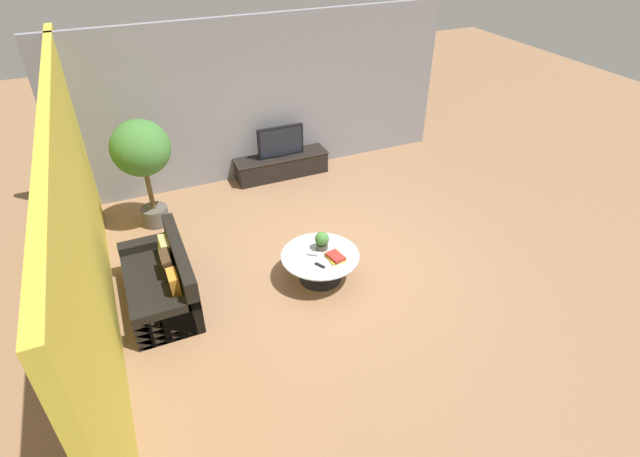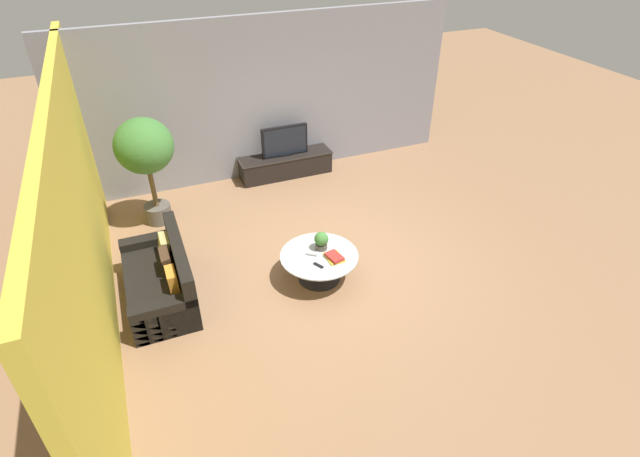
# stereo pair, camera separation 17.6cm
# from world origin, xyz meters

# --- Properties ---
(ground_plane) EXTENTS (24.00, 24.00, 0.00)m
(ground_plane) POSITION_xyz_m (0.00, 0.00, 0.00)
(ground_plane) COLOR #8C6647
(back_wall_stone) EXTENTS (7.40, 0.12, 3.00)m
(back_wall_stone) POSITION_xyz_m (0.00, 3.26, 1.50)
(back_wall_stone) COLOR gray
(back_wall_stone) RESTS_ON ground
(side_wall_left) EXTENTS (0.12, 7.40, 3.00)m
(side_wall_left) POSITION_xyz_m (-3.26, 0.20, 1.50)
(side_wall_left) COLOR gold
(side_wall_left) RESTS_ON ground
(media_console) EXTENTS (1.84, 0.50, 0.44)m
(media_console) POSITION_xyz_m (0.20, 2.94, 0.23)
(media_console) COLOR black
(media_console) RESTS_ON ground
(television) EXTENTS (0.91, 0.13, 0.60)m
(television) POSITION_xyz_m (0.20, 2.94, 0.73)
(television) COLOR black
(television) RESTS_ON media_console
(coffee_table) EXTENTS (1.13, 1.13, 0.42)m
(coffee_table) POSITION_xyz_m (-0.39, -0.29, 0.30)
(coffee_table) COLOR black
(coffee_table) RESTS_ON ground
(couch_by_wall) EXTENTS (0.84, 1.71, 0.84)m
(couch_by_wall) POSITION_xyz_m (-2.55, 0.16, 0.29)
(couch_by_wall) COLOR black
(couch_by_wall) RESTS_ON ground
(potted_palm_tall) EXTENTS (0.92, 0.92, 1.85)m
(potted_palm_tall) POSITION_xyz_m (-2.37, 2.18, 1.31)
(potted_palm_tall) COLOR #514C47
(potted_palm_tall) RESTS_ON ground
(potted_plant_tabletop) EXTENTS (0.21, 0.21, 0.28)m
(potted_plant_tabletop) POSITION_xyz_m (-0.30, -0.16, 0.57)
(potted_plant_tabletop) COLOR #514C47
(potted_plant_tabletop) RESTS_ON coffee_table
(book_stack) EXTENTS (0.23, 0.31, 0.07)m
(book_stack) POSITION_xyz_m (-0.22, -0.45, 0.45)
(book_stack) COLOR gold
(book_stack) RESTS_ON coffee_table
(remote_black) EXTENTS (0.11, 0.16, 0.02)m
(remote_black) POSITION_xyz_m (-0.49, -0.52, 0.43)
(remote_black) COLOR black
(remote_black) RESTS_ON coffee_table
(remote_silver) EXTENTS (0.15, 0.13, 0.02)m
(remote_silver) POSITION_xyz_m (-0.49, -0.25, 0.43)
(remote_silver) COLOR gray
(remote_silver) RESTS_ON coffee_table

